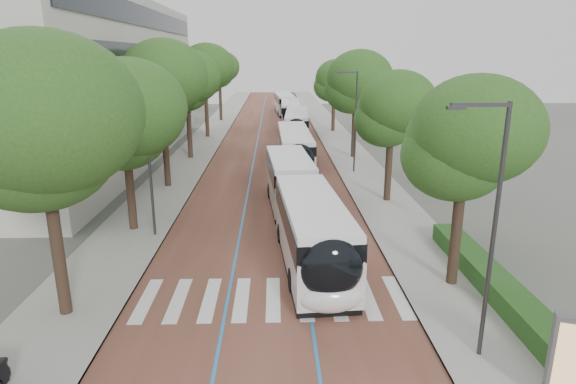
% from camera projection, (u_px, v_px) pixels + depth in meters
% --- Properties ---
extents(ground, '(160.00, 160.00, 0.00)m').
position_uv_depth(ground, '(268.00, 312.00, 18.14)').
color(ground, '#51544C').
rests_on(ground, ground).
extents(road, '(11.00, 140.00, 0.02)m').
position_uv_depth(road, '(272.00, 137.00, 56.58)').
color(road, brown).
rests_on(road, ground).
extents(sidewalk_left, '(4.00, 140.00, 0.12)m').
position_uv_depth(sidewalk_left, '(208.00, 137.00, 56.35)').
color(sidewalk_left, '#9B9893').
rests_on(sidewalk_left, ground).
extents(sidewalk_right, '(4.00, 140.00, 0.12)m').
position_uv_depth(sidewalk_right, '(335.00, 136.00, 56.77)').
color(sidewalk_right, '#9B9893').
rests_on(sidewalk_right, ground).
extents(kerb_left, '(0.20, 140.00, 0.14)m').
position_uv_depth(kerb_left, '(224.00, 137.00, 56.41)').
color(kerb_left, gray).
rests_on(kerb_left, ground).
extents(kerb_right, '(0.20, 140.00, 0.14)m').
position_uv_depth(kerb_right, '(319.00, 136.00, 56.72)').
color(kerb_right, gray).
rests_on(kerb_right, ground).
extents(zebra_crossing, '(10.55, 3.60, 0.01)m').
position_uv_depth(zebra_crossing, '(273.00, 298.00, 19.10)').
color(zebra_crossing, silver).
rests_on(zebra_crossing, ground).
extents(lane_line_left, '(0.12, 126.00, 0.01)m').
position_uv_depth(lane_line_left, '(258.00, 137.00, 56.53)').
color(lane_line_left, '#2473B6').
rests_on(lane_line_left, road).
extents(lane_line_right, '(0.12, 126.00, 0.01)m').
position_uv_depth(lane_line_right, '(285.00, 137.00, 56.62)').
color(lane_line_right, '#2473B6').
rests_on(lane_line_right, road).
extents(office_building, '(18.11, 40.00, 14.00)m').
position_uv_depth(office_building, '(51.00, 82.00, 42.58)').
color(office_building, '#B6B3A8').
rests_on(office_building, ground).
extents(hedge, '(1.20, 14.00, 0.80)m').
position_uv_depth(hedge, '(507.00, 296.00, 18.25)').
color(hedge, '#1D4718').
rests_on(hedge, sidewalk_right).
extents(streetlight_near, '(1.82, 0.20, 8.00)m').
position_uv_depth(streetlight_near, '(490.00, 215.00, 14.11)').
color(streetlight_near, '#323235').
rests_on(streetlight_near, sidewalk_right).
extents(streetlight_far, '(1.82, 0.20, 8.00)m').
position_uv_depth(streetlight_far, '(354.00, 114.00, 38.14)').
color(streetlight_far, '#323235').
rests_on(streetlight_far, sidewalk_right).
extents(lamp_post_left, '(0.14, 0.14, 8.00)m').
position_uv_depth(lamp_post_left, '(149.00, 161.00, 24.52)').
color(lamp_post_left, '#323235').
rests_on(lamp_post_left, sidewalk_left).
extents(trees_left, '(6.38, 60.82, 10.06)m').
position_uv_depth(trees_left, '(174.00, 87.00, 37.54)').
color(trees_left, black).
rests_on(trees_left, ground).
extents(trees_right, '(5.92, 47.08, 9.25)m').
position_uv_depth(trees_right, '(364.00, 94.00, 39.50)').
color(trees_right, black).
rests_on(trees_right, ground).
extents(lead_bus, '(3.86, 18.53, 3.20)m').
position_uv_depth(lead_bus, '(301.00, 207.00, 25.24)').
color(lead_bus, black).
rests_on(lead_bus, ground).
extents(bus_queued_0, '(2.74, 12.44, 3.20)m').
position_uv_depth(bus_queued_0, '(295.00, 150.00, 40.37)').
color(bus_queued_0, silver).
rests_on(bus_queued_0, ground).
extents(bus_queued_1, '(3.20, 12.52, 3.20)m').
position_uv_depth(bus_queued_1, '(297.00, 126.00, 54.06)').
color(bus_queued_1, silver).
rests_on(bus_queued_1, ground).
extents(bus_queued_2, '(2.75, 12.44, 3.20)m').
position_uv_depth(bus_queued_2, '(291.00, 113.00, 65.86)').
color(bus_queued_2, silver).
rests_on(bus_queued_2, ground).
extents(bus_queued_3, '(3.32, 12.53, 3.20)m').
position_uv_depth(bus_queued_3, '(285.00, 104.00, 78.05)').
color(bus_queued_3, silver).
rests_on(bus_queued_3, ground).
extents(ad_panel, '(1.34, 0.77, 2.69)m').
position_uv_depth(ad_panel, '(576.00, 360.00, 12.76)').
color(ad_panel, '#59595B').
rests_on(ad_panel, sidewalk_right).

